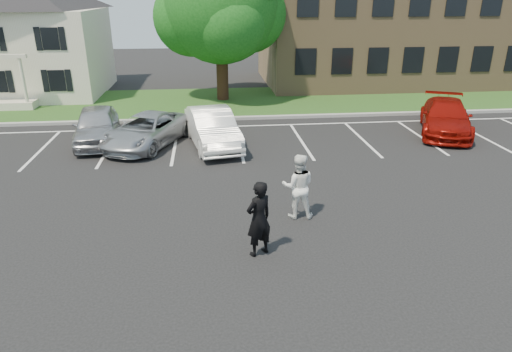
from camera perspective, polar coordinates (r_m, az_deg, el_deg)
The scene contains 13 objects.
ground_plane at distance 12.87m, azimuth 0.48°, elevation -6.84°, with size 90.00×90.00×0.00m, color black.
curb at distance 24.03m, azimuth -2.83°, elevation 7.23°, with size 40.00×0.30×0.15m, color gray.
grass_strip at distance 27.92m, azimuth -3.34°, elevation 9.25°, with size 44.00×8.00×0.08m, color #224417.
stall_lines at distance 21.26m, azimuth 1.46°, elevation 5.07°, with size 34.00×5.36×0.01m.
house at distance 33.37m, azimuth -27.73°, elevation 15.58°, with size 10.30×9.22×7.60m.
office_building at distance 36.61m, azimuth 19.55°, elevation 17.67°, with size 22.40×10.40×8.30m.
tree at distance 27.94m, azimuth -4.27°, elevation 20.24°, with size 7.80×7.20×8.80m.
man_black_suit at distance 11.33m, azimuth 0.35°, elevation -5.38°, with size 0.73×0.48×2.00m, color black.
man_white_shirt at distance 13.29m, azimuth 5.28°, elevation -1.28°, with size 0.95×0.74×1.95m, color white.
car_silver_west at distance 21.25m, azimuth -19.27°, elevation 6.00°, with size 1.85×4.59×1.57m, color #B1B1B6.
car_silver_minivan at distance 20.26m, azimuth -13.53°, elevation 5.57°, with size 2.24×4.86×1.35m, color #ADAFB5.
car_white_sedan at distance 19.70m, azimuth -5.48°, elevation 5.99°, with size 1.69×4.84×1.60m, color white.
car_red_compact at distance 23.26m, azimuth 22.62°, elevation 6.79°, with size 2.12×5.22×1.52m, color #8E0E07.
Camera 1 is at (-1.31, -11.19, 6.23)m, focal length 32.00 mm.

